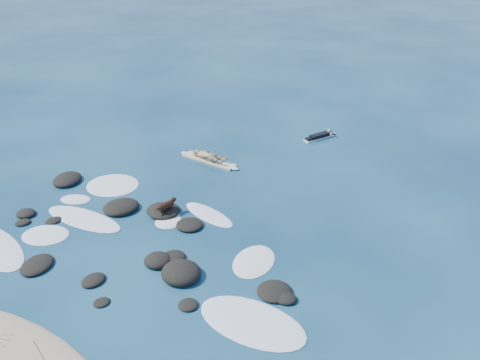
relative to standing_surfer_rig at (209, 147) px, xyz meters
The scene contains 6 objects.
ground 6.80m from the standing_surfer_rig, 72.79° to the right, with size 160.00×160.00×0.00m, color #0A2642.
reef_rocks 7.28m from the standing_surfer_rig, 80.57° to the right, with size 13.73×7.72×0.62m.
breaking_foam 7.50m from the standing_surfer_rig, 81.86° to the right, with size 14.29×8.73×0.12m.
standing_surfer_rig is the anchor object (origin of this frame).
paddling_surfer_rig 6.69m from the standing_surfer_rig, 56.80° to the left, with size 1.42×2.08×0.38m.
dog 5.41m from the standing_surfer_rig, 75.56° to the right, with size 0.46×1.14×0.73m.
Camera 1 is at (11.59, -13.68, 11.59)m, focal length 40.00 mm.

